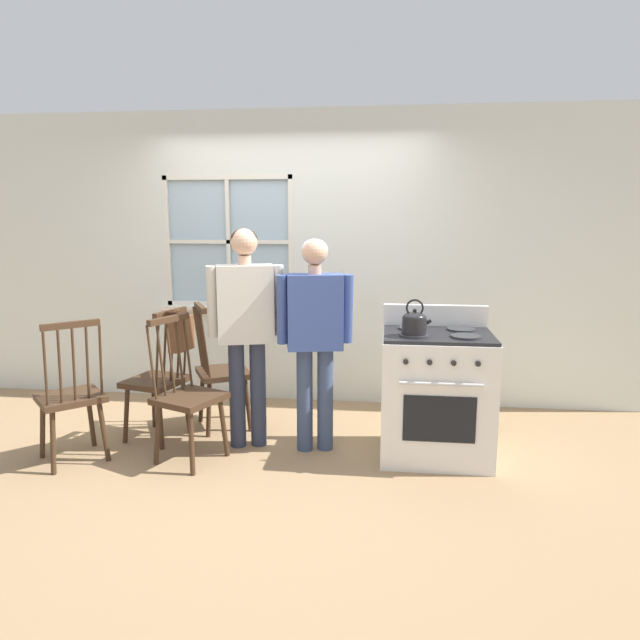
{
  "coord_description": "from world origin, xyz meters",
  "views": [
    {
      "loc": [
        0.88,
        -3.87,
        1.74
      ],
      "look_at": [
        0.39,
        0.2,
        1.0
      ],
      "focal_mm": 32.0,
      "sensor_mm": 36.0,
      "label": 1
    }
  ],
  "objects_px": {
    "chair_near_stove": "(71,398)",
    "person_teen_center": "(315,326)",
    "chair_near_wall": "(221,372)",
    "person_elderly_left": "(246,318)",
    "chair_center_cluster": "(187,397)",
    "stove": "(436,394)",
    "kettle": "(414,322)",
    "chair_by_window": "(158,381)",
    "handbag": "(181,333)",
    "potted_plant": "(235,297)"
  },
  "relations": [
    {
      "from": "chair_center_cluster",
      "to": "person_teen_center",
      "type": "height_order",
      "value": "person_teen_center"
    },
    {
      "from": "chair_by_window",
      "to": "chair_near_wall",
      "type": "height_order",
      "value": "same"
    },
    {
      "from": "chair_near_wall",
      "to": "stove",
      "type": "distance_m",
      "value": 1.77
    },
    {
      "from": "handbag",
      "to": "chair_near_wall",
      "type": "bearing_deg",
      "value": 61.95
    },
    {
      "from": "chair_by_window",
      "to": "chair_near_wall",
      "type": "xyz_separation_m",
      "value": [
        0.42,
        0.3,
        0.0
      ]
    },
    {
      "from": "chair_by_window",
      "to": "person_elderly_left",
      "type": "bearing_deg",
      "value": 99.98
    },
    {
      "from": "stove",
      "to": "chair_near_stove",
      "type": "bearing_deg",
      "value": -171.06
    },
    {
      "from": "chair_center_cluster",
      "to": "person_teen_center",
      "type": "distance_m",
      "value": 1.05
    },
    {
      "from": "chair_by_window",
      "to": "chair_near_wall",
      "type": "bearing_deg",
      "value": 140.32
    },
    {
      "from": "person_elderly_left",
      "to": "chair_center_cluster",
      "type": "bearing_deg",
      "value": -155.05
    },
    {
      "from": "potted_plant",
      "to": "handbag",
      "type": "xyz_separation_m",
      "value": [
        -0.13,
        -1.1,
        -0.13
      ]
    },
    {
      "from": "handbag",
      "to": "kettle",
      "type": "bearing_deg",
      "value": -4.92
    },
    {
      "from": "chair_by_window",
      "to": "potted_plant",
      "type": "height_order",
      "value": "potted_plant"
    },
    {
      "from": "potted_plant",
      "to": "kettle",
      "type": "bearing_deg",
      "value": -37.7
    },
    {
      "from": "chair_by_window",
      "to": "stove",
      "type": "relative_size",
      "value": 0.97
    },
    {
      "from": "chair_center_cluster",
      "to": "person_elderly_left",
      "type": "bearing_deg",
      "value": -26.32
    },
    {
      "from": "chair_center_cluster",
      "to": "chair_by_window",
      "type": "bearing_deg",
      "value": 68.62
    },
    {
      "from": "kettle",
      "to": "stove",
      "type": "bearing_deg",
      "value": 36.81
    },
    {
      "from": "kettle",
      "to": "potted_plant",
      "type": "bearing_deg",
      "value": 142.3
    },
    {
      "from": "chair_near_stove",
      "to": "stove",
      "type": "bearing_deg",
      "value": 144.86
    },
    {
      "from": "handbag",
      "to": "chair_by_window",
      "type": "bearing_deg",
      "value": 165.49
    },
    {
      "from": "chair_by_window",
      "to": "potted_plant",
      "type": "relative_size",
      "value": 3.12
    },
    {
      "from": "stove",
      "to": "chair_near_wall",
      "type": "bearing_deg",
      "value": 167.65
    },
    {
      "from": "stove",
      "to": "handbag",
      "type": "distance_m",
      "value": 1.96
    },
    {
      "from": "chair_by_window",
      "to": "handbag",
      "type": "distance_m",
      "value": 0.47
    },
    {
      "from": "chair_near_wall",
      "to": "kettle",
      "type": "bearing_deg",
      "value": -136.1
    },
    {
      "from": "chair_by_window",
      "to": "potted_plant",
      "type": "xyz_separation_m",
      "value": [
        0.35,
        1.04,
        0.53
      ]
    },
    {
      "from": "handbag",
      "to": "potted_plant",
      "type": "bearing_deg",
      "value": 83.32
    },
    {
      "from": "chair_near_stove",
      "to": "handbag",
      "type": "height_order",
      "value": "same"
    },
    {
      "from": "person_elderly_left",
      "to": "handbag",
      "type": "relative_size",
      "value": 5.41
    },
    {
      "from": "chair_center_cluster",
      "to": "person_elderly_left",
      "type": "distance_m",
      "value": 0.72
    },
    {
      "from": "stove",
      "to": "handbag",
      "type": "bearing_deg",
      "value": 179.44
    },
    {
      "from": "person_elderly_left",
      "to": "potted_plant",
      "type": "xyz_separation_m",
      "value": [
        -0.38,
        1.1,
        -0.0
      ]
    },
    {
      "from": "chair_by_window",
      "to": "chair_near_wall",
      "type": "distance_m",
      "value": 0.52
    },
    {
      "from": "chair_near_wall",
      "to": "person_teen_center",
      "type": "xyz_separation_m",
      "value": [
        0.84,
        -0.37,
        0.48
      ]
    },
    {
      "from": "chair_near_stove",
      "to": "person_teen_center",
      "type": "xyz_separation_m",
      "value": [
        1.7,
        0.41,
        0.48
      ]
    },
    {
      "from": "stove",
      "to": "kettle",
      "type": "height_order",
      "value": "kettle"
    },
    {
      "from": "person_teen_center",
      "to": "chair_near_wall",
      "type": "bearing_deg",
      "value": 144.3
    },
    {
      "from": "chair_by_window",
      "to": "chair_near_wall",
      "type": "relative_size",
      "value": 1.0
    },
    {
      "from": "chair_by_window",
      "to": "handbag",
      "type": "bearing_deg",
      "value": 90.0
    },
    {
      "from": "chair_by_window",
      "to": "potted_plant",
      "type": "bearing_deg",
      "value": 175.68
    },
    {
      "from": "person_elderly_left",
      "to": "chair_near_stove",
      "type": "bearing_deg",
      "value": -175.59
    },
    {
      "from": "chair_by_window",
      "to": "person_teen_center",
      "type": "relative_size",
      "value": 0.66
    },
    {
      "from": "chair_near_stove",
      "to": "person_elderly_left",
      "type": "height_order",
      "value": "person_elderly_left"
    },
    {
      "from": "person_elderly_left",
      "to": "chair_near_wall",
      "type": "bearing_deg",
      "value": 116.11
    },
    {
      "from": "chair_by_window",
      "to": "potted_plant",
      "type": "distance_m",
      "value": 1.22
    },
    {
      "from": "chair_center_cluster",
      "to": "chair_near_stove",
      "type": "distance_m",
      "value": 0.82
    },
    {
      "from": "chair_near_stove",
      "to": "stove",
      "type": "height_order",
      "value": "stove"
    },
    {
      "from": "person_elderly_left",
      "to": "potted_plant",
      "type": "bearing_deg",
      "value": 93.71
    },
    {
      "from": "person_elderly_left",
      "to": "person_teen_center",
      "type": "bearing_deg",
      "value": -16.92
    }
  ]
}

